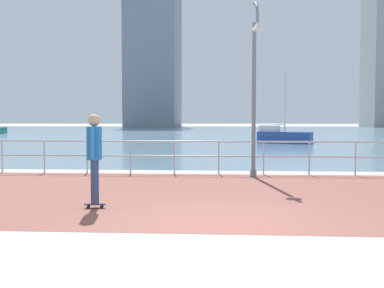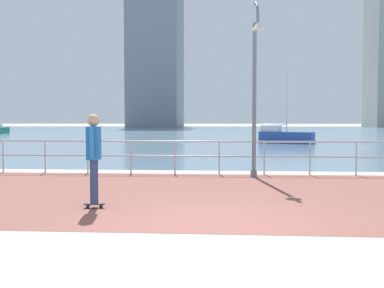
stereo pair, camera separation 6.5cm
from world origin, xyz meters
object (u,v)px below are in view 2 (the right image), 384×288
Objects in this scene: lamppost at (255,81)px; sailboat_teal at (0,130)px; skateboarder at (94,151)px; sailboat_white at (285,136)px.

lamppost is 46.72m from sailboat_teal.
sailboat_teal is at bearing 125.31° from lamppost.
lamppost is 2.82× the size of skateboarder.
sailboat_white is at bearing -31.50° from sailboat_teal.
skateboarder is at bearing -105.51° from sailboat_white.
lamppost is 6.22m from skateboarder.
sailboat_teal is at bearing 118.73° from skateboarder.
sailboat_white is (3.36, 19.50, -2.34)m from lamppost.
sailboat_teal is at bearing 148.50° from sailboat_white.
lamppost is 19.92m from sailboat_white.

